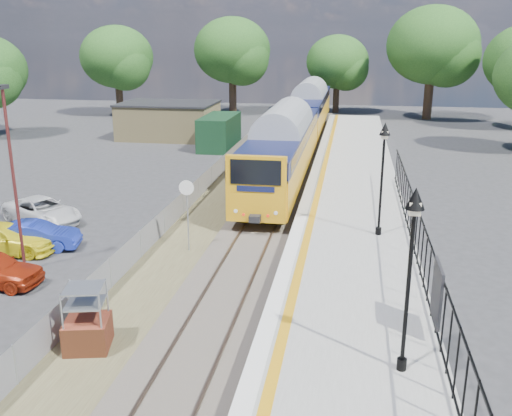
% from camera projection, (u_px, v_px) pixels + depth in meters
% --- Properties ---
extents(ground, '(120.00, 120.00, 0.00)m').
position_uv_depth(ground, '(219.00, 311.00, 18.82)').
color(ground, '#2D2D30').
rests_on(ground, ground).
extents(track_bed, '(5.90, 80.00, 0.29)m').
position_uv_depth(track_bed, '(255.00, 219.00, 28.00)').
color(track_bed, '#473F38').
rests_on(track_bed, ground).
extents(platform, '(5.00, 70.00, 0.90)m').
position_uv_depth(platform, '(351.00, 228.00, 25.57)').
color(platform, gray).
rests_on(platform, ground).
extents(platform_edge, '(0.90, 70.00, 0.01)m').
position_uv_depth(platform_edge, '(305.00, 216.00, 25.77)').
color(platform_edge, silver).
rests_on(platform_edge, platform).
extents(victorian_lamp_south, '(0.44, 0.44, 4.60)m').
position_uv_depth(victorian_lamp_south, '(412.00, 239.00, 12.92)').
color(victorian_lamp_south, black).
rests_on(victorian_lamp_south, platform).
extents(victorian_lamp_north, '(0.44, 0.44, 4.60)m').
position_uv_depth(victorian_lamp_north, '(383.00, 153.00, 22.39)').
color(victorian_lamp_north, black).
rests_on(victorian_lamp_north, platform).
extents(palisade_fence, '(0.12, 26.00, 2.00)m').
position_uv_depth(palisade_fence, '(421.00, 247.00, 19.35)').
color(palisade_fence, black).
rests_on(palisade_fence, platform).
extents(wire_fence, '(0.06, 52.00, 1.20)m').
position_uv_depth(wire_fence, '(194.00, 193.00, 30.64)').
color(wire_fence, '#999EA3').
rests_on(wire_fence, ground).
extents(outbuilding, '(10.80, 10.10, 3.12)m').
position_uv_depth(outbuilding, '(178.00, 122.00, 49.58)').
color(outbuilding, tan).
rests_on(outbuilding, ground).
extents(tree_line, '(56.80, 43.80, 11.88)m').
position_uv_depth(tree_line, '(328.00, 58.00, 56.33)').
color(tree_line, '#332319').
rests_on(tree_line, ground).
extents(train, '(2.82, 40.83, 3.51)m').
position_uv_depth(train, '(300.00, 121.00, 44.24)').
color(train, orange).
rests_on(train, ground).
extents(brick_plinth, '(1.47, 1.47, 1.98)m').
position_uv_depth(brick_plinth, '(87.00, 319.00, 16.26)').
color(brick_plinth, brown).
rests_on(brick_plinth, ground).
extents(speed_sign, '(0.63, 0.11, 3.10)m').
position_uv_depth(speed_sign, '(187.00, 203.00, 23.37)').
color(speed_sign, '#999EA3').
rests_on(speed_sign, ground).
extents(carpark_lamp, '(0.25, 0.50, 7.06)m').
position_uv_depth(carpark_lamp, '(12.00, 169.00, 20.95)').
color(carpark_lamp, '#4F1C1A').
rests_on(carpark_lamp, ground).
extents(car_blue, '(3.84, 2.03, 1.20)m').
position_uv_depth(car_blue, '(35.00, 236.00, 24.11)').
color(car_blue, '#1B2EA5').
rests_on(car_blue, ground).
extents(car_yellow, '(4.38, 2.07, 1.24)m').
position_uv_depth(car_yellow, '(5.00, 239.00, 23.71)').
color(car_yellow, yellow).
rests_on(car_yellow, ground).
extents(car_white, '(4.81, 3.82, 1.22)m').
position_uv_depth(car_white, '(42.00, 211.00, 27.52)').
color(car_white, silver).
rests_on(car_white, ground).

